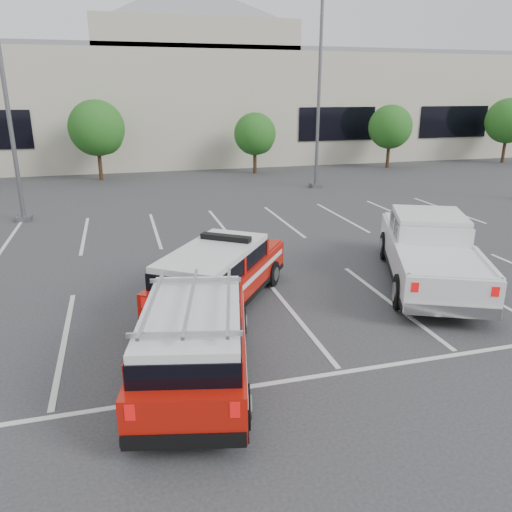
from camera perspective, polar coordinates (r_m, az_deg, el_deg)
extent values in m
plane|color=#2E2E30|center=(12.57, 4.30, -6.60)|extent=(120.00, 120.00, 0.00)
cube|color=silver|center=(16.57, -0.89, -0.27)|extent=(23.00, 15.00, 0.01)
cube|color=beige|center=(42.91, -10.56, 16.29)|extent=(60.00, 15.00, 8.00)
cube|color=gray|center=(42.99, -10.90, 21.82)|extent=(60.00, 15.00, 0.30)
cube|color=beige|center=(41.80, -7.81, 23.24)|extent=(14.00, 12.00, 2.00)
pyramid|color=gray|center=(42.11, -7.98, 26.77)|extent=(15.98, 15.98, 3.20)
cylinder|color=#3F2B19|center=(33.02, -17.38, 9.88)|extent=(0.24, 0.24, 1.84)
sphere|color=#204913|center=(32.80, -17.76, 13.76)|extent=(3.37, 3.37, 3.37)
sphere|color=#204913|center=(33.03, -16.95, 12.96)|extent=(2.24, 2.24, 2.24)
cylinder|color=#3F2B19|center=(34.21, -0.13, 10.69)|extent=(0.24, 0.24, 1.51)
sphere|color=#204913|center=(34.01, -0.13, 13.78)|extent=(2.77, 2.77, 2.77)
sphere|color=#204913|center=(34.35, 0.44, 13.12)|extent=(1.85, 1.85, 1.85)
cylinder|color=#3F2B19|center=(38.05, 14.84, 10.99)|extent=(0.24, 0.24, 1.67)
sphere|color=#204913|center=(37.87, 15.10, 14.06)|extent=(3.07, 3.07, 3.07)
sphere|color=#204913|center=(38.27, 15.42, 13.37)|extent=(2.05, 2.05, 2.05)
cylinder|color=#3F2B19|center=(43.88, 26.46, 10.72)|extent=(0.24, 0.24, 1.84)
sphere|color=#204913|center=(43.71, 26.88, 13.62)|extent=(3.37, 3.37, 3.37)
sphere|color=#204913|center=(44.16, 27.01, 12.96)|extent=(2.24, 2.24, 2.24)
cube|color=#59595E|center=(23.65, -24.96, 3.92)|extent=(0.60, 0.60, 0.20)
cylinder|color=#59595E|center=(23.08, -26.64, 15.76)|extent=(0.18, 0.18, 10.00)
cube|color=#59595E|center=(29.32, 6.81, 7.99)|extent=(0.60, 0.60, 0.20)
cylinder|color=#59595E|center=(28.86, 7.19, 17.60)|extent=(0.18, 0.18, 10.00)
cube|color=#AA1108|center=(12.95, -3.97, -2.52)|extent=(4.38, 5.12, 0.76)
cube|color=black|center=(12.36, -4.88, -0.70)|extent=(3.42, 3.85, 0.40)
cube|color=silver|center=(12.28, -4.91, 0.51)|extent=(3.35, 3.78, 0.15)
cube|color=black|center=(12.91, -3.48, 2.11)|extent=(1.24, 0.99, 0.14)
cube|color=silver|center=(15.08, 19.21, 0.05)|extent=(4.55, 6.62, 0.91)
cube|color=black|center=(15.43, 19.12, 3.15)|extent=(2.73, 2.84, 0.48)
cube|color=silver|center=(15.35, 19.25, 4.32)|extent=(2.67, 2.79, 0.17)
cube|color=#AA1108|center=(9.67, -6.96, -10.03)|extent=(2.89, 5.07, 0.79)
cube|color=black|center=(8.99, -7.33, -8.08)|extent=(2.41, 3.58, 0.41)
cube|color=silver|center=(8.87, -7.40, -6.45)|extent=(2.36, 3.51, 0.15)
cube|color=#A5A5A8|center=(8.76, -7.47, -4.89)|extent=(2.39, 3.27, 0.06)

